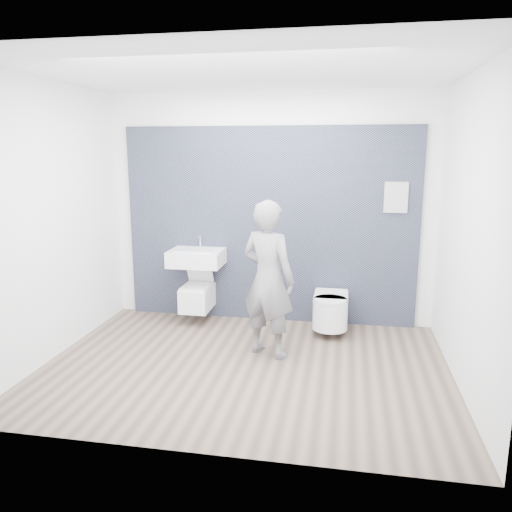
% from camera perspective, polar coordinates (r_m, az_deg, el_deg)
% --- Properties ---
extents(ground, '(4.00, 4.00, 0.00)m').
position_cam_1_polar(ground, '(5.11, -1.24, -12.45)').
color(ground, brown).
rests_on(ground, ground).
extents(room_shell, '(4.00, 4.00, 4.00)m').
position_cam_1_polar(room_shell, '(4.66, -1.34, 7.40)').
color(room_shell, white).
rests_on(room_shell, ground).
extents(tile_wall, '(3.60, 0.06, 2.40)m').
position_cam_1_polar(tile_wall, '(6.45, 1.40, -7.13)').
color(tile_wall, black).
rests_on(tile_wall, ground).
extents(washbasin, '(0.65, 0.48, 0.48)m').
position_cam_1_polar(washbasin, '(6.16, -6.83, -0.15)').
color(washbasin, white).
rests_on(washbasin, ground).
extents(toilet_square, '(0.34, 0.50, 0.64)m').
position_cam_1_polar(toilet_square, '(6.28, -6.72, -4.55)').
color(toilet_square, white).
rests_on(toilet_square, ground).
extents(toilet_rounded, '(0.40, 0.68, 0.36)m').
position_cam_1_polar(toilet_rounded, '(5.94, 8.51, -6.14)').
color(toilet_rounded, white).
rests_on(toilet_rounded, ground).
extents(info_placard, '(0.27, 0.03, 0.36)m').
position_cam_1_polar(info_placard, '(6.36, 14.90, -7.82)').
color(info_placard, silver).
rests_on(info_placard, ground).
extents(visitor, '(0.70, 0.60, 1.63)m').
position_cam_1_polar(visitor, '(5.12, 1.39, -2.66)').
color(visitor, slate).
rests_on(visitor, ground).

